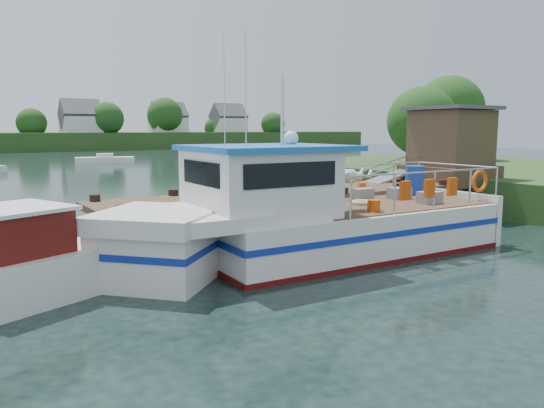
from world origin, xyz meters
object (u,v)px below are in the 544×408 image
moored_far (105,160)px  moored_c (391,170)px  lobster_boat (308,221)px  dock (409,162)px  moored_b (218,169)px

moored_far → moored_c: bearing=-62.5°
lobster_boat → moored_c: 27.74m
dock → lobster_boat: bearing=-156.0°
lobster_boat → moored_c: lobster_boat is taller
moored_c → dock: bearing=-128.5°
dock → moored_far: 40.91m
moored_far → moored_b: 19.09m
dock → moored_b: bearing=82.6°
lobster_boat → moored_far: 44.78m
lobster_boat → moored_c: bearing=41.8°
lobster_boat → moored_b: 27.53m
lobster_boat → moored_b: (10.43, 25.47, -0.61)m
moored_b → lobster_boat: bearing=-110.3°
moored_b → moored_c: 13.33m
moored_far → moored_b: bearing=-80.4°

